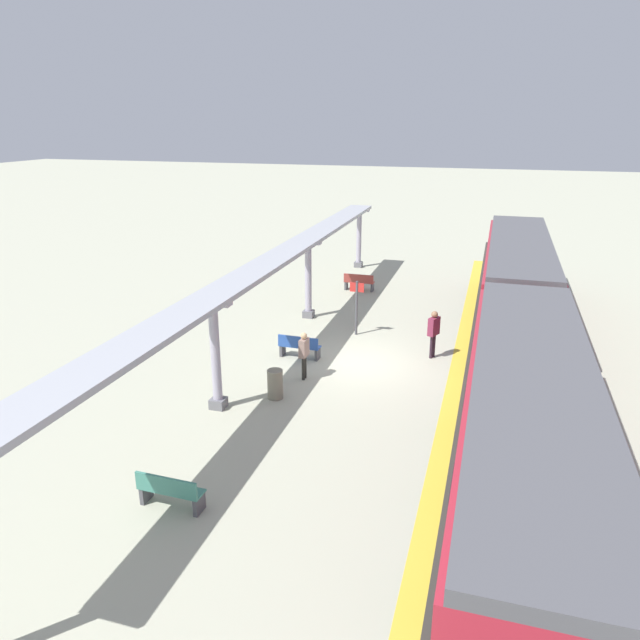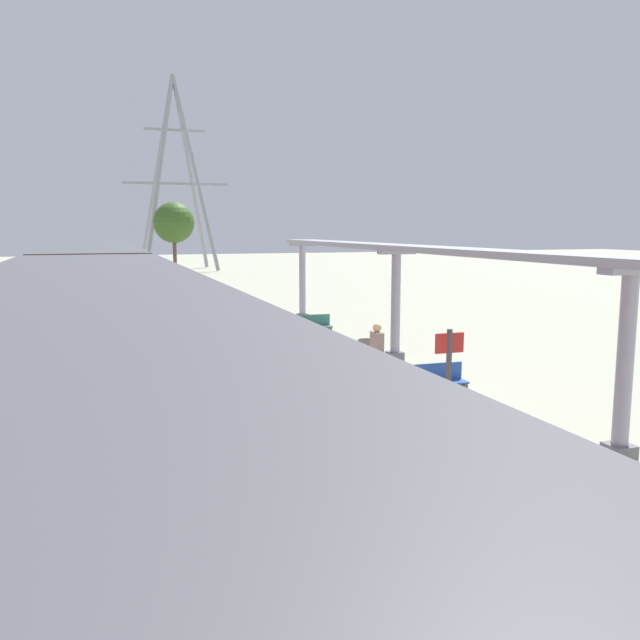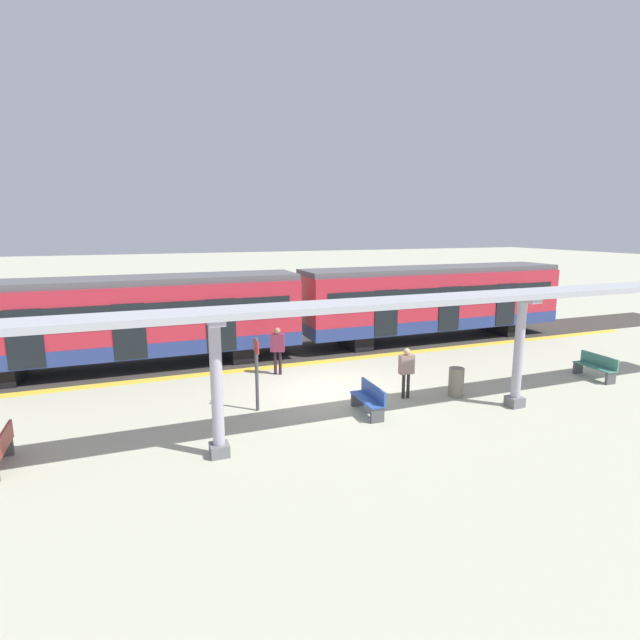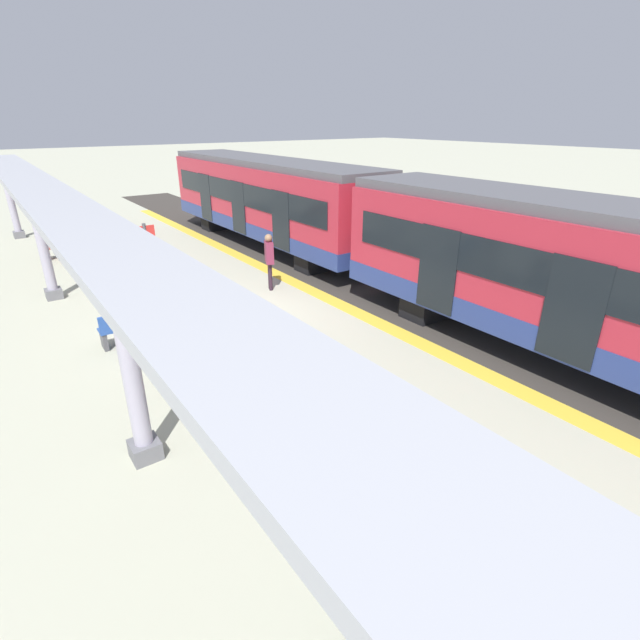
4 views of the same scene
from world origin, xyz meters
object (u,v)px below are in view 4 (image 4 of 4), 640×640
Objects in this scene: passenger_by_the_benches at (186,319)px; bench_mid_platform at (412,640)px; bench_far_end at (133,326)px; canopy_pillar_third at (130,363)px; train_near_carriage at (267,201)px; canopy_pillar_second at (42,243)px; canopy_pillar_nearest at (10,199)px; bench_near_end at (66,246)px; passenger_waiting_near_edge at (269,255)px; train_far_carriage at (608,291)px; trash_bin at (200,377)px; platform_info_sign at (148,253)px.

bench_mid_platform is at bearing 84.60° from passenger_by_the_benches.
passenger_by_the_benches reaches higher than bench_far_end.
train_near_carriage is at bearing -128.22° from canopy_pillar_third.
canopy_pillar_second and canopy_pillar_third have the same top height.
passenger_by_the_benches is (-1.81, 6.14, -0.68)m from canopy_pillar_second.
canopy_pillar_nearest is at bearing -90.00° from canopy_pillar_second.
canopy_pillar_third reaches higher than bench_mid_platform.
train_near_carriage is 3.86× the size of canopy_pillar_second.
canopy_pillar_second is 2.21× the size of bench_mid_platform.
passenger_waiting_near_edge is (-4.50, 7.75, 0.65)m from bench_near_end.
trash_bin is at bearing -28.46° from train_far_carriage.
canopy_pillar_third is 4.96m from bench_mid_platform.
canopy_pillar_second is at bearing -76.46° from bench_far_end.
trash_bin reaches higher than bench_far_end.
train_near_carriage is 5.76m from passenger_waiting_near_edge.
canopy_pillar_second is at bearing -90.00° from canopy_pillar_third.
train_near_carriage reaches higher than canopy_pillar_second.
bench_far_end is at bearing 94.42° from canopy_pillar_nearest.
bench_mid_platform is 1.00× the size of bench_far_end.
trash_bin reaches higher than bench_mid_platform.
canopy_pillar_second is 6.44m from passenger_by_the_benches.
trash_bin is at bearing 100.22° from canopy_pillar_second.
bench_mid_platform is at bearing 64.51° from train_near_carriage.
passenger_by_the_benches is (3.84, 3.07, -0.08)m from passenger_waiting_near_edge.
train_near_carriage is 7.94m from bench_near_end.
bench_far_end is (0.07, 9.17, 0.00)m from bench_near_end.
bench_far_end is at bearing -43.82° from train_far_carriage.
bench_mid_platform is at bearing 14.80° from train_far_carriage.
platform_info_sign is (-2.47, -7.31, -0.37)m from canopy_pillar_third.
train_near_carriage and train_far_carriage have the same top height.
canopy_pillar_nearest is at bearing -76.60° from bench_near_end.
bench_mid_platform is at bearing 94.70° from canopy_pillar_second.
canopy_pillar_third is 7.73m from platform_info_sign.
canopy_pillar_nearest is 1.52× the size of platform_info_sign.
platform_info_sign is (-2.47, 1.53, -0.37)m from canopy_pillar_second.
platform_info_sign is 3.54m from passenger_waiting_near_edge.
bench_near_end is (-1.15, -4.68, -1.25)m from canopy_pillar_second.
platform_info_sign is at bearing -115.20° from bench_far_end.
train_near_carriage is 13.92× the size of trash_bin.
passenger_waiting_near_edge is (-4.25, -4.67, 0.63)m from trash_bin.
passenger_by_the_benches is at bearing 106.39° from canopy_pillar_second.
canopy_pillar_second is 1.00× the size of canopy_pillar_third.
trash_bin is 0.57× the size of passenger_by_the_benches.
bench_mid_platform is 7.42m from passenger_by_the_benches.
canopy_pillar_third is at bearing 45.60° from passenger_waiting_near_edge.
passenger_by_the_benches is at bearing -39.21° from train_far_carriage.
platform_info_sign is (-1.39, -2.96, 0.89)m from bench_far_end.
train_near_carriage is 8.54× the size of bench_far_end.
bench_mid_platform is (7.35, 15.41, -1.39)m from train_near_carriage.
bench_near_end is at bearing -86.52° from passenger_by_the_benches.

